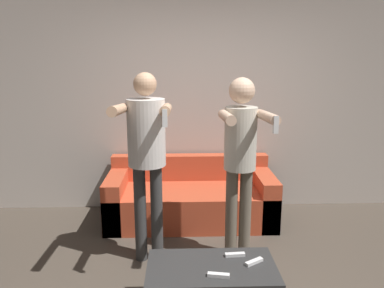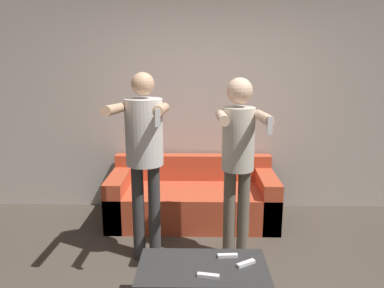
% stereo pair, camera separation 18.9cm
% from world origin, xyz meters
% --- Properties ---
extents(wall_back, '(6.40, 0.06, 2.70)m').
position_xyz_m(wall_back, '(0.00, 2.10, 1.35)').
color(wall_back, beige).
rests_on(wall_back, ground_plane).
extents(couch, '(1.89, 0.84, 0.70)m').
position_xyz_m(couch, '(-0.13, 1.64, 0.25)').
color(couch, '#C64C2D').
rests_on(couch, ground_plane).
extents(person_standing_left, '(0.45, 0.77, 1.74)m').
position_xyz_m(person_standing_left, '(-0.55, 0.75, 1.11)').
color(person_standing_left, '#383838').
rests_on(person_standing_left, ground_plane).
extents(person_standing_right, '(0.41, 0.72, 1.69)m').
position_xyz_m(person_standing_right, '(0.28, 0.74, 1.06)').
color(person_standing_right, '#6B6051').
rests_on(person_standing_right, ground_plane).
extents(coffee_table, '(0.93, 0.51, 0.40)m').
position_xyz_m(coffee_table, '(-0.03, -0.05, 0.36)').
color(coffee_table, '#2D2D2D').
rests_on(coffee_table, ground_plane).
extents(remote_near, '(0.15, 0.06, 0.02)m').
position_xyz_m(remote_near, '(0.00, -0.18, 0.41)').
color(remote_near, white).
rests_on(remote_near, coffee_table).
extents(remote_mid, '(0.15, 0.11, 0.02)m').
position_xyz_m(remote_mid, '(0.28, -0.02, 0.41)').
color(remote_mid, white).
rests_on(remote_mid, coffee_table).
extents(remote_far, '(0.15, 0.05, 0.02)m').
position_xyz_m(remote_far, '(0.15, 0.08, 0.41)').
color(remote_far, white).
rests_on(remote_far, coffee_table).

